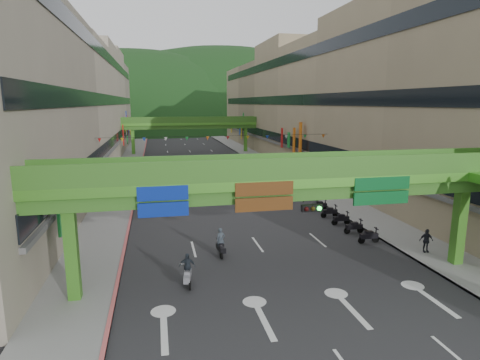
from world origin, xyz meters
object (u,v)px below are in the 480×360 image
object	(u,v)px
pedestrian_red	(316,189)
overpass_near	(307,192)
scooter_rider_near	(221,243)
scooter_rider_mid	(241,176)
car_silver	(175,178)
car_yellow	(217,159)

from	to	relation	value
pedestrian_red	overpass_near	bearing A→B (deg)	-124.00
scooter_rider_near	scooter_rider_mid	bearing A→B (deg)	74.98
car_silver	pedestrian_red	distance (m)	17.42
car_silver	car_yellow	distance (m)	17.62
car_silver	car_yellow	size ratio (longest dim) A/B	1.05
scooter_rider_mid	pedestrian_red	bearing A→B (deg)	-52.84
scooter_rider_mid	pedestrian_red	size ratio (longest dim) A/B	1.16
overpass_near	car_yellow	distance (m)	45.72
scooter_rider_mid	car_silver	size ratio (longest dim) A/B	0.43
overpass_near	pedestrian_red	bearing A→B (deg)	65.98
scooter_rider_near	scooter_rider_mid	world-z (taller)	scooter_rider_near
overpass_near	scooter_rider_mid	size ratio (longest dim) A/B	15.06
overpass_near	scooter_rider_mid	distance (m)	28.78
car_silver	car_yellow	world-z (taller)	car_silver
overpass_near	car_yellow	size ratio (longest dim) A/B	6.85
car_yellow	overpass_near	bearing A→B (deg)	-95.19
overpass_near	car_silver	bearing A→B (deg)	100.69
car_silver	scooter_rider_near	bearing A→B (deg)	-89.01
car_silver	pedestrian_red	bearing A→B (deg)	-37.11
overpass_near	car_silver	world-z (taller)	overpass_near
overpass_near	scooter_rider_near	bearing A→B (deg)	126.84
scooter_rider_mid	pedestrian_red	world-z (taller)	scooter_rider_mid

